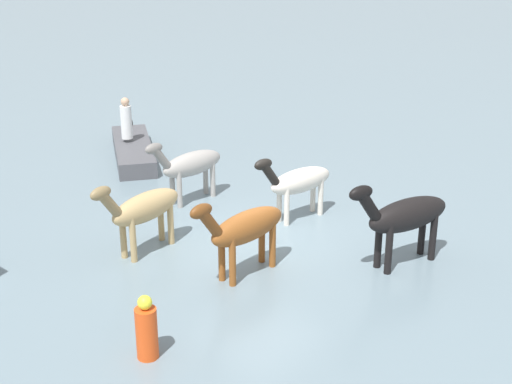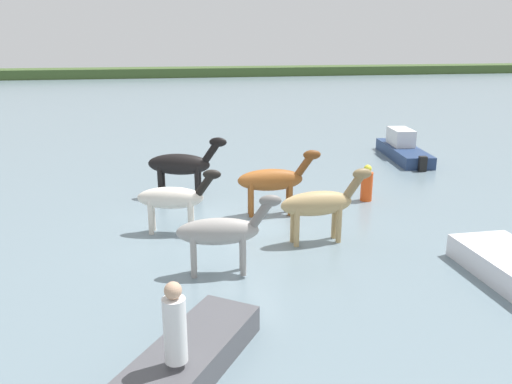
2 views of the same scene
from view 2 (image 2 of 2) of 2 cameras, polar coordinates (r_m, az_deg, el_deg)
The scene contains 11 objects.
ground_plane at distance 13.63m, azimuth -2.66°, elevation -3.91°, with size 169.05×169.05×0.00m, color slate.
distant_shoreline at distance 72.69m, azimuth -10.48°, elevation 12.64°, with size 152.15×6.00×2.40m, color #3B5328.
horse_rear_stallion at distance 14.28m, azimuth 1.96°, elevation 1.36°, with size 2.38×0.67×1.85m.
horse_mid_herd at distance 10.65m, azimuth -3.89°, elevation -4.47°, with size 2.23×0.69×1.73m.
horse_gray_outer at distance 13.09m, azimuth -9.28°, elevation -0.69°, with size 2.18×0.86×1.69m.
horse_dun_straggler at distance 12.38m, azimuth 7.21°, elevation -1.29°, with size 2.33×0.61×1.81m.
horse_lead at distance 15.96m, azimuth -8.35°, elevation 3.07°, with size 2.51×1.16×1.96m.
boat_skiff_near at distance 7.83m, azimuth -9.00°, elevation -19.81°, with size 2.94×3.50×0.71m.
boat_tender_starboard at distance 22.40m, azimuth 16.21°, elevation 4.48°, with size 1.82×4.49×1.33m.
person_helmsman_aft at distance 7.14m, azimuth -9.13°, elevation -14.60°, with size 0.32×0.32×1.19m.
buoy_channel_marker at distance 16.04m, azimuth 12.35°, elevation 0.82°, with size 0.36×0.36×1.14m.
Camera 2 is at (-1.99, -12.60, 4.79)m, focal length 35.54 mm.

